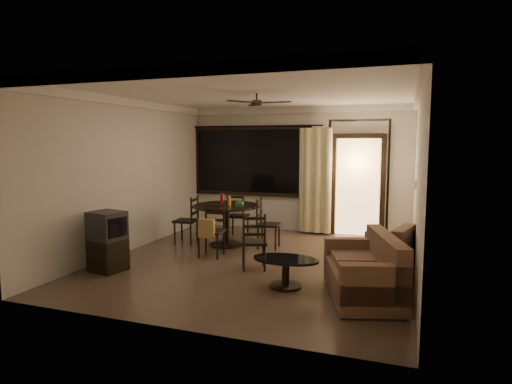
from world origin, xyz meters
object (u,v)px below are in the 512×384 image
at_px(dining_chair_west, 187,229).
at_px(dining_chair_south, 211,240).
at_px(side_chair, 254,252).
at_px(dining_chair_north, 238,224).
at_px(armchair, 386,256).
at_px(coffee_table, 286,268).
at_px(dining_table, 226,213).
at_px(sofa, 366,273).
at_px(tv_cabinet, 108,241).
at_px(dining_chair_east, 268,233).

distance_m(dining_chair_west, dining_chair_south, 1.20).
bearing_deg(side_chair, dining_chair_north, -84.09).
height_order(armchair, coffee_table, armchair).
xyz_separation_m(dining_table, armchair, (3.05, -0.97, -0.32)).
xyz_separation_m(dining_chair_south, coffee_table, (1.67, -1.11, -0.03)).
height_order(dining_chair_north, armchair, dining_chair_north).
relative_size(dining_chair_south, sofa, 0.57).
xyz_separation_m(dining_table, dining_chair_north, (-0.07, 0.78, -0.35)).
bearing_deg(dining_chair_south, coffee_table, -38.82).
bearing_deg(sofa, tv_cabinet, 164.92).
height_order(dining_chair_west, tv_cabinet, dining_chair_west).
height_order(coffee_table, side_chair, side_chair).
height_order(dining_table, dining_chair_south, dining_table).
relative_size(dining_chair_east, tv_cabinet, 1.01).
bearing_deg(side_chair, dining_table, -73.59).
bearing_deg(sofa, dining_chair_west, 135.08).
bearing_deg(dining_chair_east, dining_chair_west, 90.00).
xyz_separation_m(dining_chair_east, coffee_table, (0.92, -2.04, -0.01)).
bearing_deg(dining_table, dining_chair_south, -84.84).
relative_size(dining_chair_west, tv_cabinet, 1.01).
bearing_deg(dining_chair_east, sofa, -141.08).
relative_size(sofa, coffee_table, 1.80).
height_order(dining_chair_west, coffee_table, dining_chair_west).
xyz_separation_m(dining_chair_west, coffee_table, (2.58, -1.89, -0.01)).
relative_size(dining_chair_south, coffee_table, 1.02).
bearing_deg(dining_chair_south, dining_chair_east, 45.70).
xyz_separation_m(dining_chair_north, tv_cabinet, (-1.02, -2.94, 0.19)).
xyz_separation_m(armchair, coffee_table, (-1.30, -1.00, -0.04)).
bearing_deg(dining_chair_west, dining_chair_east, 90.00).
xyz_separation_m(sofa, side_chair, (-1.81, 0.70, -0.05)).
bearing_deg(dining_chair_north, coffee_table, 118.30).
bearing_deg(tv_cabinet, dining_chair_west, 94.48).
distance_m(dining_table, side_chair, 1.70).
xyz_separation_m(tv_cabinet, armchair, (4.14, 1.19, -0.16)).
bearing_deg(dining_table, armchair, -17.61).
distance_m(dining_table, armchair, 3.22).
distance_m(dining_chair_west, tv_cabinet, 2.10).
height_order(dining_table, dining_chair_east, dining_table).
relative_size(dining_chair_west, sofa, 0.57).
height_order(dining_chair_east, dining_chair_south, same).
bearing_deg(dining_chair_north, dining_chair_west, 43.24).
bearing_deg(armchair, dining_chair_west, -179.10).
bearing_deg(dining_table, dining_chair_east, 5.18).
relative_size(dining_chair_north, tv_cabinet, 1.01).
relative_size(dining_chair_west, armchair, 1.05).
xyz_separation_m(dining_chair_west, tv_cabinet, (-0.26, -2.08, 0.19)).
bearing_deg(side_chair, tv_cabinet, -0.34).
bearing_deg(armchair, side_chair, -156.77).
relative_size(dining_chair_south, dining_chair_north, 1.00).
height_order(dining_chair_south, coffee_table, dining_chair_south).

